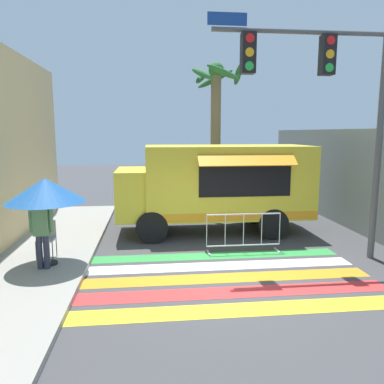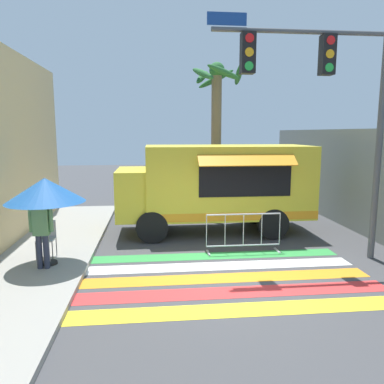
% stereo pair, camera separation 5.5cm
% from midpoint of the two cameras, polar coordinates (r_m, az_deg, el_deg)
% --- Properties ---
extents(ground_plane, '(60.00, 60.00, 0.00)m').
position_cam_midpoint_polar(ground_plane, '(8.65, 5.20, -12.67)').
color(ground_plane, '#424244').
extents(concrete_wall_right, '(0.20, 16.00, 3.31)m').
position_cam_midpoint_polar(concrete_wall_right, '(12.84, 24.96, 1.31)').
color(concrete_wall_right, gray).
rests_on(concrete_wall_right, ground_plane).
extents(crosswalk_painted, '(6.40, 3.60, 0.01)m').
position_cam_midpoint_polar(crosswalk_painted, '(8.56, 5.33, -12.88)').
color(crosswalk_painted, yellow).
rests_on(crosswalk_painted, ground_plane).
extents(food_truck, '(6.05, 2.71, 2.79)m').
position_cam_midpoint_polar(food_truck, '(11.96, 3.03, 1.29)').
color(food_truck, yellow).
rests_on(food_truck, ground_plane).
extents(traffic_signal_pole, '(4.39, 0.29, 5.85)m').
position_cam_midpoint_polar(traffic_signal_pole, '(9.72, 19.69, 14.63)').
color(traffic_signal_pole, '#515456').
rests_on(traffic_signal_pole, ground_plane).
extents(patio_umbrella, '(1.79, 1.79, 2.05)m').
position_cam_midpoint_polar(patio_umbrella, '(9.19, -21.61, 0.21)').
color(patio_umbrella, black).
rests_on(patio_umbrella, sidewalk_left).
extents(folding_chair, '(0.41, 0.41, 0.91)m').
position_cam_midpoint_polar(folding_chair, '(10.01, -21.41, -6.19)').
color(folding_chair, '#4C4C51').
rests_on(folding_chair, sidewalk_left).
extents(vendor_person, '(0.53, 0.22, 1.67)m').
position_cam_midpoint_polar(vendor_person, '(9.10, -22.12, -5.12)').
color(vendor_person, '#2D3347').
rests_on(vendor_person, sidewalk_left).
extents(barricade_front, '(2.02, 0.44, 1.07)m').
position_cam_midpoint_polar(barricade_front, '(10.18, 7.70, -6.23)').
color(barricade_front, '#B7BABF').
rests_on(barricade_front, ground_plane).
extents(palm_tree, '(2.09, 1.98, 5.90)m').
position_cam_midpoint_polar(palm_tree, '(15.13, 3.58, 11.60)').
color(palm_tree, '#7A664C').
rests_on(palm_tree, ground_plane).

